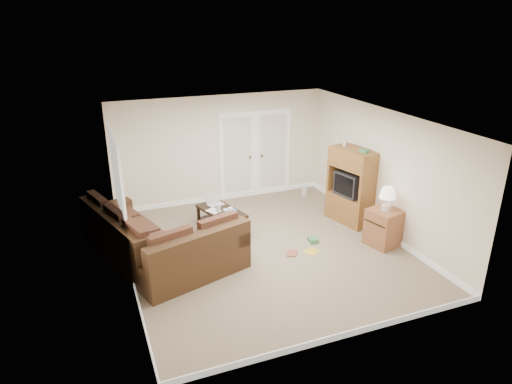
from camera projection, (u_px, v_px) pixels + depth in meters
name	position (u px, v px, depth m)	size (l,w,h in m)	color
floor	(265.00, 250.00, 8.65)	(5.50, 5.50, 0.00)	gray
ceiling	(266.00, 120.00, 7.74)	(5.00, 5.50, 0.02)	silver
wall_left	(123.00, 208.00, 7.35)	(0.02, 5.50, 2.50)	white
wall_right	(382.00, 172.00, 9.04)	(0.02, 5.50, 2.50)	white
wall_back	(221.00, 149.00, 10.59)	(5.00, 0.02, 2.50)	white
wall_front	(348.00, 260.00, 5.81)	(5.00, 0.02, 2.50)	white
baseboards	(265.00, 247.00, 8.63)	(5.00, 5.50, 0.10)	white
french_doors	(255.00, 155.00, 10.92)	(1.80, 0.05, 2.13)	white
window_left	(117.00, 172.00, 8.12)	(0.05, 1.92, 1.42)	white
sectional_sofa	(156.00, 246.00, 8.06)	(2.72, 3.07, 0.90)	#432C19
coffee_table	(221.00, 219.00, 9.36)	(0.85, 1.23, 0.76)	black
tv_armoire	(352.00, 186.00, 9.59)	(0.76, 1.10, 1.72)	brown
side_cabinet	(384.00, 224.00, 8.71)	(0.68, 0.68, 1.18)	brown
space_heater	(304.00, 191.00, 11.14)	(0.11, 0.09, 0.28)	silver
floor_magazine	(312.00, 251.00, 8.59)	(0.28, 0.22, 0.01)	gold
floor_greenbox	(313.00, 240.00, 8.94)	(0.16, 0.21, 0.08)	#387C4B
floor_book	(287.00, 253.00, 8.52)	(0.18, 0.25, 0.02)	brown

